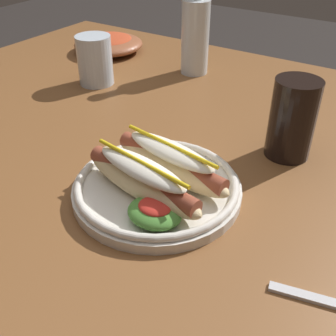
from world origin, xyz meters
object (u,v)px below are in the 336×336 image
(fork, at_px, (334,304))
(water_cup, at_px, (95,60))
(soda_cup, at_px, (292,119))
(glass_bottle, at_px, (195,32))
(hot_dog_plate, at_px, (157,181))
(side_bowl, at_px, (108,43))

(fork, xyz_separation_m, water_cup, (-0.64, 0.33, 0.05))
(soda_cup, xyz_separation_m, glass_bottle, (-0.33, 0.25, 0.03))
(hot_dog_plate, distance_m, water_cup, 0.46)
(fork, relative_size, glass_bottle, 0.46)
(soda_cup, bearing_deg, glass_bottle, 143.28)
(soda_cup, distance_m, side_bowl, 0.66)
(hot_dog_plate, bearing_deg, soda_cup, 60.92)
(soda_cup, xyz_separation_m, side_bowl, (-0.61, 0.25, -0.04))
(hot_dog_plate, relative_size, glass_bottle, 0.96)
(fork, bearing_deg, side_bowl, 132.61)
(soda_cup, relative_size, glass_bottle, 0.52)
(hot_dog_plate, distance_m, side_bowl, 0.68)
(water_cup, bearing_deg, hot_dog_plate, -37.19)
(fork, xyz_separation_m, side_bowl, (-0.76, 0.52, 0.02))
(hot_dog_plate, xyz_separation_m, glass_bottle, (-0.21, 0.46, 0.07))
(fork, bearing_deg, soda_cup, 106.22)
(fork, relative_size, side_bowl, 0.63)
(glass_bottle, bearing_deg, water_cup, -130.01)
(hot_dog_plate, distance_m, glass_bottle, 0.51)
(hot_dog_plate, height_order, soda_cup, soda_cup)
(hot_dog_plate, relative_size, water_cup, 2.26)
(fork, xyz_separation_m, soda_cup, (-0.15, 0.27, 0.07))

